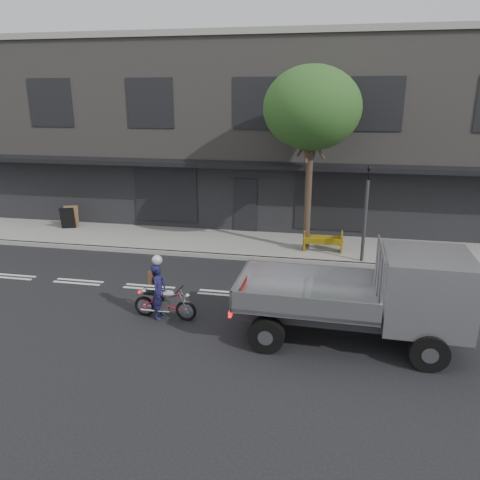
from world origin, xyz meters
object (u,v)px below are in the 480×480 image
at_px(street_tree, 312,109).
at_px(sandwich_board, 68,218).
at_px(flatbed_ute, 402,291).
at_px(construction_barrier, 323,242).
at_px(traffic_light_pole, 365,220).
at_px(motorcycle, 165,302).
at_px(rider, 159,291).

relative_size(street_tree, sandwich_board, 7.09).
relative_size(flatbed_ute, construction_barrier, 3.71).
distance_m(traffic_light_pole, motorcycle, 7.60).
relative_size(street_tree, construction_barrier, 4.68).
bearing_deg(sandwich_board, rider, -64.86).
height_order(construction_barrier, sandwich_board, sandwich_board).
bearing_deg(street_tree, flatbed_ute, -68.31).
distance_m(traffic_light_pole, sandwich_board, 12.49).
bearing_deg(motorcycle, construction_barrier, 58.47).
bearing_deg(rider, sandwich_board, 47.08).
bearing_deg(flatbed_ute, street_tree, 113.07).
xyz_separation_m(street_tree, flatbed_ute, (2.53, -6.37, -3.88)).
height_order(rider, sandwich_board, rider).
distance_m(construction_barrier, sandwich_board, 11.00).
relative_size(motorcycle, sandwich_board, 1.86).
bearing_deg(sandwich_board, traffic_light_pole, -27.14).
height_order(traffic_light_pole, rider, traffic_light_pole).
bearing_deg(construction_barrier, street_tree, 159.83).
xyz_separation_m(street_tree, traffic_light_pole, (2.00, -0.85, -3.63)).
bearing_deg(motorcycle, sandwich_board, 137.71).
height_order(flatbed_ute, construction_barrier, flatbed_ute).
xyz_separation_m(rider, sandwich_board, (-6.76, 7.01, -0.13)).
relative_size(flatbed_ute, sandwich_board, 5.61).
relative_size(motorcycle, flatbed_ute, 0.33).
distance_m(street_tree, traffic_light_pole, 4.23).
height_order(rider, flatbed_ute, flatbed_ute).
distance_m(traffic_light_pole, construction_barrier, 1.86).
relative_size(traffic_light_pole, motorcycle, 1.98).
relative_size(rider, sandwich_board, 1.60).
bearing_deg(rider, motorcycle, -86.92).
relative_size(traffic_light_pole, sandwich_board, 3.68).
distance_m(motorcycle, flatbed_ute, 6.01).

